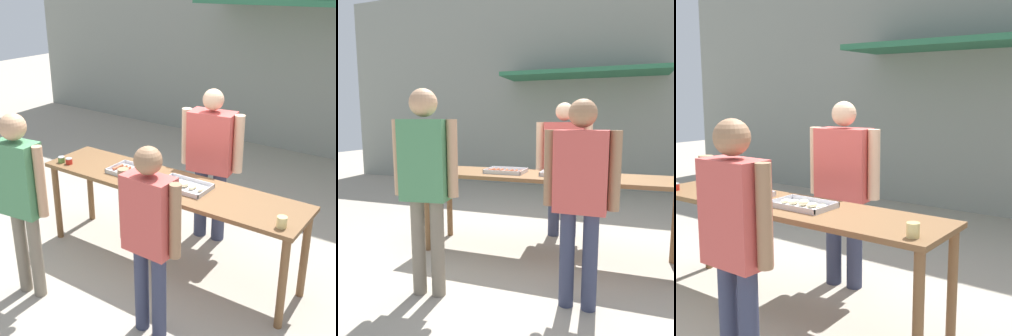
{
  "view_description": "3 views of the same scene",
  "coord_description": "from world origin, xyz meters",
  "views": [
    {
      "loc": [
        2.32,
        -3.35,
        2.71
      ],
      "look_at": [
        0.0,
        0.0,
        1.05
      ],
      "focal_mm": 50.0,
      "sensor_mm": 36.0,
      "label": 1
    },
    {
      "loc": [
        0.7,
        -3.36,
        1.45
      ],
      "look_at": [
        -0.44,
        -0.01,
        0.95
      ],
      "focal_mm": 35.0,
      "sensor_mm": 36.0,
      "label": 2
    },
    {
      "loc": [
        2.44,
        -2.63,
        1.75
      ],
      "look_at": [
        0.07,
        0.7,
        1.09
      ],
      "focal_mm": 50.0,
      "sensor_mm": 36.0,
      "label": 3
    }
  ],
  "objects": [
    {
      "name": "person_customer_with_cup",
      "position": [
        0.45,
        -0.9,
        0.97
      ],
      "size": [
        0.56,
        0.22,
        1.62
      ],
      "rotation": [
        0.0,
        0.0,
        3.12
      ],
      "color": "#333851",
      "rests_on": "ground"
    },
    {
      "name": "food_tray_buns",
      "position": [
        0.19,
        -0.01,
        0.92
      ],
      "size": [
        0.47,
        0.3,
        0.06
      ],
      "color": "silver",
      "rests_on": "serving_table"
    },
    {
      "name": "condiment_jar_ketchup",
      "position": [
        -1.13,
        -0.19,
        0.93
      ],
      "size": [
        0.07,
        0.07,
        0.06
      ],
      "color": "#B22319",
      "rests_on": "serving_table"
    },
    {
      "name": "serving_table",
      "position": [
        0.0,
        0.0,
        0.79
      ],
      "size": [
        2.72,
        0.64,
        0.9
      ],
      "color": "brown",
      "rests_on": "ground"
    },
    {
      "name": "ground_plane",
      "position": [
        0.0,
        0.0,
        0.0
      ],
      "size": [
        24.0,
        24.0,
        0.0
      ],
      "primitive_type": "plane",
      "color": "#A39989"
    },
    {
      "name": "building_facade_back",
      "position": [
        0.0,
        3.98,
        2.26
      ],
      "size": [
        12.0,
        1.11,
        4.5
      ],
      "color": "gray",
      "rests_on": "ground"
    },
    {
      "name": "food_tray_sausages",
      "position": [
        -0.45,
        -0.01,
        0.91
      ],
      "size": [
        0.42,
        0.32,
        0.04
      ],
      "color": "silver",
      "rests_on": "serving_table"
    },
    {
      "name": "person_server_behind_table",
      "position": [
        0.07,
        0.7,
        0.99
      ],
      "size": [
        0.68,
        0.32,
        1.68
      ],
      "rotation": [
        0.0,
        0.0,
        0.14
      ],
      "color": "#333851",
      "rests_on": "ground"
    },
    {
      "name": "condiment_jar_mustard",
      "position": [
        -1.22,
        -0.21,
        0.93
      ],
      "size": [
        0.07,
        0.07,
        0.06
      ],
      "color": "#567A38",
      "rests_on": "serving_table"
    },
    {
      "name": "person_customer_holding_hotdog",
      "position": [
        -0.76,
        -1.1,
        1.03
      ],
      "size": [
        0.54,
        0.25,
        1.71
      ],
      "rotation": [
        0.0,
        0.0,
        3.27
      ],
      "color": "#756B5B",
      "rests_on": "ground"
    }
  ]
}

